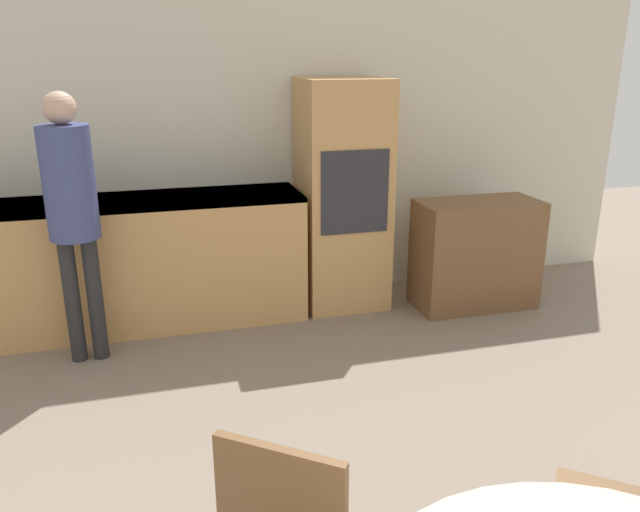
# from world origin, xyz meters

# --- Properties ---
(wall_back) EXTENTS (6.86, 0.05, 2.60)m
(wall_back) POSITION_xyz_m (0.00, 5.26, 1.30)
(wall_back) COLOR beige
(wall_back) RESTS_ON ground_plane
(kitchen_counter) EXTENTS (3.04, 0.60, 0.93)m
(kitchen_counter) POSITION_xyz_m (-1.06, 4.92, 0.48)
(kitchen_counter) COLOR tan
(kitchen_counter) RESTS_ON ground_plane
(oven_unit) EXTENTS (0.63, 0.59, 1.72)m
(oven_unit) POSITION_xyz_m (0.81, 4.93, 0.86)
(oven_unit) COLOR tan
(oven_unit) RESTS_ON ground_plane
(sideboard) EXTENTS (0.92, 0.45, 0.83)m
(sideboard) POSITION_xyz_m (1.78, 4.58, 0.42)
(sideboard) COLOR brown
(sideboard) RESTS_ON ground_plane
(person_standing) EXTENTS (0.30, 0.30, 1.69)m
(person_standing) POSITION_xyz_m (-1.05, 4.43, 1.06)
(person_standing) COLOR #262628
(person_standing) RESTS_ON ground_plane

